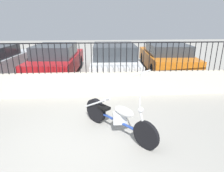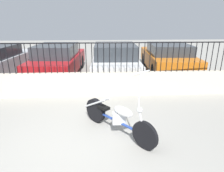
% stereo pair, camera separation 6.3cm
% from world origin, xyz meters
% --- Properties ---
extents(ground_plane, '(40.00, 40.00, 0.00)m').
position_xyz_m(ground_plane, '(0.00, 0.00, 0.00)').
color(ground_plane, gray).
extents(low_wall, '(10.97, 0.18, 0.78)m').
position_xyz_m(low_wall, '(0.00, 2.69, 0.39)').
color(low_wall, beige).
rests_on(low_wall, ground_plane).
extents(fence_railing, '(10.97, 0.04, 0.93)m').
position_xyz_m(fence_railing, '(-0.00, 2.69, 1.38)').
color(fence_railing, black).
rests_on(fence_railing, low_wall).
extents(motorcycle_blue, '(1.45, 1.68, 1.50)m').
position_xyz_m(motorcycle_blue, '(0.90, 0.50, 0.38)').
color(motorcycle_blue, black).
rests_on(motorcycle_blue, ground_plane).
extents(car_red, '(1.98, 4.20, 1.35)m').
position_xyz_m(car_red, '(-1.22, 5.28, 0.68)').
color(car_red, black).
rests_on(car_red, ground_plane).
extents(car_white, '(1.95, 4.21, 1.38)m').
position_xyz_m(car_white, '(1.23, 5.06, 0.69)').
color(car_white, black).
rests_on(car_white, ground_plane).
extents(car_orange, '(2.10, 4.28, 1.30)m').
position_xyz_m(car_orange, '(3.73, 5.67, 0.66)').
color(car_orange, black).
rests_on(car_orange, ground_plane).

